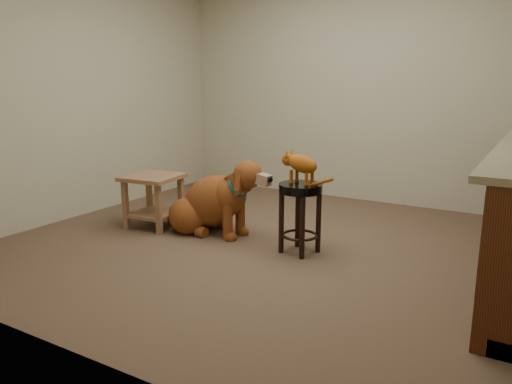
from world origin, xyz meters
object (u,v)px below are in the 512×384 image
Objects in this scene: padded_stool at (300,204)px; golden_retriever at (213,203)px; side_table at (153,193)px; tabby_kitten at (300,164)px.

padded_stool is 0.93m from golden_retriever.
golden_retriever reaches higher than padded_stool.
padded_stool is 1.52m from side_table.
padded_stool is at bearing -1.94° from golden_retriever.
tabby_kitten is (-0.01, 0.00, 0.32)m from padded_stool.
tabby_kitten is at bearing 162.04° from padded_stool.
side_table is 1.56m from tabby_kitten.
side_table is 0.62m from golden_retriever.
side_table is at bearing -165.56° from tabby_kitten.
tabby_kitten reaches higher than padded_stool.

